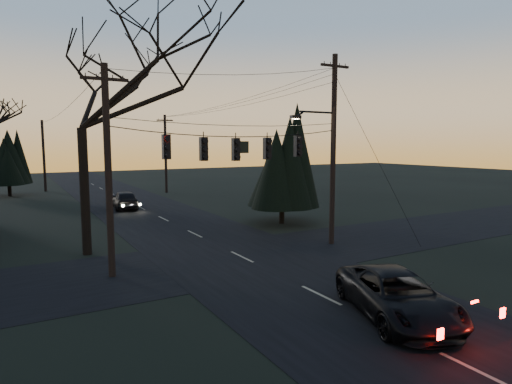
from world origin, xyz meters
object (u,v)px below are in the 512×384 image
suv_near (397,296)px  sedan_oncoming_a (125,200)px  utility_pole_far_l (46,191)px  utility_pole_left (112,277)px  evergreen_right (282,160)px  bare_tree_left (79,75)px  utility_pole_far_r (167,193)px  utility_pole_right (331,244)px

suv_near → sedan_oncoming_a: sedan_oncoming_a is taller
utility_pole_far_l → sedan_oncoming_a: bearing=-75.1°
utility_pole_left → evergreen_right: evergreen_right is taller
bare_tree_left → utility_pole_far_r: bearing=63.5°
utility_pole_right → evergreen_right: size_ratio=1.36×
suv_near → sedan_oncoming_a: size_ratio=1.15×
bare_tree_left → evergreen_right: (12.76, 2.05, -4.33)m
utility_pole_far_l → suv_near: utility_pole_far_l is taller
utility_pole_far_l → bare_tree_left: 32.90m
utility_pole_far_l → evergreen_right: (12.44, -29.70, 4.28)m
bare_tree_left → evergreen_right: 13.63m
utility_pole_left → suv_near: 11.08m
utility_pole_left → suv_near: bearing=-52.0°
bare_tree_left → evergreen_right: bearing=9.1°
evergreen_right → sedan_oncoming_a: size_ratio=1.65×
utility_pole_left → bare_tree_left: (-0.32, 4.25, 8.61)m
utility_pole_right → utility_pole_left: size_ratio=1.18×
utility_pole_far_r → suv_near: size_ratio=1.65×
utility_pole_right → utility_pole_far_r: bearing=90.0°
utility_pole_far_l → utility_pole_left: bearing=-90.0°
utility_pole_far_r → utility_pole_far_l: (-11.50, 8.00, 0.00)m
utility_pole_left → utility_pole_far_l: 36.00m
utility_pole_far_r → utility_pole_far_l: bearing=145.2°
sedan_oncoming_a → evergreen_right: bearing=128.7°
bare_tree_left → evergreen_right: bare_tree_left is taller
evergreen_right → suv_near: (-5.64, -15.02, -3.56)m
utility_pole_right → sedan_oncoming_a: size_ratio=2.23×
utility_pole_left → utility_pole_far_r: size_ratio=1.00×
utility_pole_left → bare_tree_left: bare_tree_left is taller
utility_pole_far_l → evergreen_right: size_ratio=1.09×
utility_pole_left → sedan_oncoming_a: utility_pole_left is taller
utility_pole_left → utility_pole_far_r: (11.50, 28.00, 0.00)m
bare_tree_left → suv_near: size_ratio=2.39×
utility_pole_right → suv_near: utility_pole_right is taller
utility_pole_far_r → bare_tree_left: bearing=-116.5°
utility_pole_far_l → sedan_oncoming_a: size_ratio=1.79×
utility_pole_far_r → sedan_oncoming_a: utility_pole_far_r is taller
utility_pole_far_l → utility_pole_right: bearing=-72.3°
bare_tree_left → utility_pole_far_l: bearing=89.4°
utility_pole_far_r → sedan_oncoming_a: bearing=-124.7°
utility_pole_far_l → suv_near: bearing=-81.4°
utility_pole_right → suv_near: 9.93m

